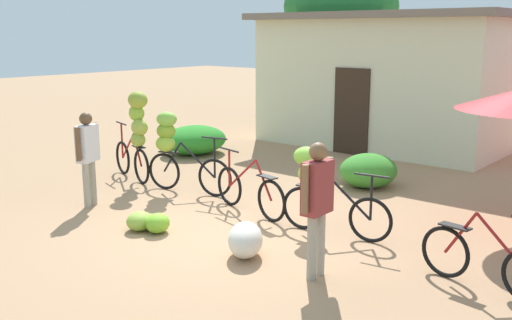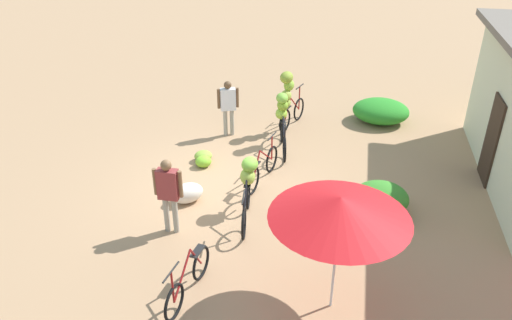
{
  "view_description": "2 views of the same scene",
  "coord_description": "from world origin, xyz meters",
  "px_view_note": "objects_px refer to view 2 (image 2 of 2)",
  "views": [
    {
      "loc": [
        5.49,
        -5.88,
        2.81
      ],
      "look_at": [
        -0.14,
        0.85,
        0.89
      ],
      "focal_mm": 41.32,
      "sensor_mm": 36.0,
      "label": 1
    },
    {
      "loc": [
        9.29,
        2.75,
        5.96
      ],
      "look_at": [
        0.99,
        1.02,
        1.29
      ],
      "focal_mm": 34.62,
      "sensor_mm": 36.0,
      "label": 2
    }
  ],
  "objects_px": {
    "bicycle_center_loaded": "(263,168)",
    "bicycle_by_shop": "(248,184)",
    "market_umbrella": "(340,208)",
    "bicycle_rightmost": "(188,280)",
    "banana_pile_on_ground": "(203,158)",
    "produce_sack": "(187,193)",
    "person_bystander": "(228,103)",
    "person_vendor": "(168,189)",
    "bicycle_near_pile": "(282,117)",
    "bicycle_leftmost": "(288,96)"
  },
  "relations": [
    {
      "from": "bicycle_center_loaded",
      "to": "bicycle_near_pile",
      "type": "bearing_deg",
      "value": 175.56
    },
    {
      "from": "bicycle_center_loaded",
      "to": "produce_sack",
      "type": "height_order",
      "value": "bicycle_center_loaded"
    },
    {
      "from": "bicycle_near_pile",
      "to": "person_bystander",
      "type": "distance_m",
      "value": 1.58
    },
    {
      "from": "bicycle_center_loaded",
      "to": "bicycle_by_shop",
      "type": "relative_size",
      "value": 1.03
    },
    {
      "from": "bicycle_near_pile",
      "to": "bicycle_rightmost",
      "type": "distance_m",
      "value": 5.78
    },
    {
      "from": "market_umbrella",
      "to": "bicycle_by_shop",
      "type": "distance_m",
      "value": 3.17
    },
    {
      "from": "market_umbrella",
      "to": "bicycle_by_shop",
      "type": "height_order",
      "value": "market_umbrella"
    },
    {
      "from": "bicycle_leftmost",
      "to": "bicycle_center_loaded",
      "type": "height_order",
      "value": "bicycle_leftmost"
    },
    {
      "from": "person_vendor",
      "to": "bicycle_by_shop",
      "type": "bearing_deg",
      "value": 123.22
    },
    {
      "from": "person_vendor",
      "to": "bicycle_near_pile",
      "type": "bearing_deg",
      "value": 159.37
    },
    {
      "from": "person_vendor",
      "to": "person_bystander",
      "type": "bearing_deg",
      "value": 179.9
    },
    {
      "from": "bicycle_leftmost",
      "to": "bicycle_by_shop",
      "type": "relative_size",
      "value": 1.05
    },
    {
      "from": "bicycle_rightmost",
      "to": "person_vendor",
      "type": "relative_size",
      "value": 0.99
    },
    {
      "from": "bicycle_by_shop",
      "to": "bicycle_rightmost",
      "type": "bearing_deg",
      "value": -10.0
    },
    {
      "from": "market_umbrella",
      "to": "banana_pile_on_ground",
      "type": "xyz_separation_m",
      "value": [
        -4.14,
        -3.43,
        -1.79
      ]
    },
    {
      "from": "bicycle_near_pile",
      "to": "produce_sack",
      "type": "distance_m",
      "value": 3.47
    },
    {
      "from": "person_bystander",
      "to": "banana_pile_on_ground",
      "type": "bearing_deg",
      "value": -7.14
    },
    {
      "from": "bicycle_leftmost",
      "to": "bicycle_rightmost",
      "type": "distance_m",
      "value": 6.82
    },
    {
      "from": "produce_sack",
      "to": "person_bystander",
      "type": "height_order",
      "value": "person_bystander"
    },
    {
      "from": "bicycle_near_pile",
      "to": "person_bystander",
      "type": "relative_size",
      "value": 1.1
    },
    {
      "from": "produce_sack",
      "to": "bicycle_leftmost",
      "type": "bearing_deg",
      "value": 158.94
    },
    {
      "from": "produce_sack",
      "to": "person_bystander",
      "type": "distance_m",
      "value": 3.48
    },
    {
      "from": "bicycle_leftmost",
      "to": "bicycle_near_pile",
      "type": "distance_m",
      "value": 1.05
    },
    {
      "from": "bicycle_near_pile",
      "to": "person_vendor",
      "type": "xyz_separation_m",
      "value": [
        4.09,
        -1.54,
        0.16
      ]
    },
    {
      "from": "bicycle_near_pile",
      "to": "banana_pile_on_ground",
      "type": "distance_m",
      "value": 2.3
    },
    {
      "from": "bicycle_rightmost",
      "to": "person_vendor",
      "type": "bearing_deg",
      "value": -151.26
    },
    {
      "from": "bicycle_rightmost",
      "to": "produce_sack",
      "type": "distance_m",
      "value": 2.85
    },
    {
      "from": "bicycle_near_pile",
      "to": "bicycle_rightmost",
      "type": "xyz_separation_m",
      "value": [
        5.73,
        -0.64,
        -0.48
      ]
    },
    {
      "from": "bicycle_rightmost",
      "to": "bicycle_center_loaded",
      "type": "bearing_deg",
      "value": 172.68
    },
    {
      "from": "banana_pile_on_ground",
      "to": "bicycle_leftmost",
      "type": "bearing_deg",
      "value": 143.64
    },
    {
      "from": "market_umbrella",
      "to": "banana_pile_on_ground",
      "type": "distance_m",
      "value": 5.67
    },
    {
      "from": "bicycle_by_shop",
      "to": "bicycle_rightmost",
      "type": "height_order",
      "value": "bicycle_by_shop"
    },
    {
      "from": "bicycle_rightmost",
      "to": "banana_pile_on_ground",
      "type": "bearing_deg",
      "value": -165.91
    },
    {
      "from": "bicycle_by_shop",
      "to": "person_vendor",
      "type": "height_order",
      "value": "person_vendor"
    },
    {
      "from": "bicycle_center_loaded",
      "to": "person_bystander",
      "type": "relative_size",
      "value": 1.1
    },
    {
      "from": "banana_pile_on_ground",
      "to": "person_vendor",
      "type": "relative_size",
      "value": 0.5
    },
    {
      "from": "produce_sack",
      "to": "person_bystander",
      "type": "xyz_separation_m",
      "value": [
        -3.41,
        0.04,
        0.72
      ]
    },
    {
      "from": "market_umbrella",
      "to": "bicycle_by_shop",
      "type": "bearing_deg",
      "value": -140.21
    },
    {
      "from": "produce_sack",
      "to": "banana_pile_on_ground",
      "type": "bearing_deg",
      "value": -174.29
    },
    {
      "from": "person_vendor",
      "to": "market_umbrella",
      "type": "bearing_deg",
      "value": 66.82
    },
    {
      "from": "market_umbrella",
      "to": "bicycle_center_loaded",
      "type": "height_order",
      "value": "market_umbrella"
    },
    {
      "from": "market_umbrella",
      "to": "person_bystander",
      "type": "height_order",
      "value": "market_umbrella"
    },
    {
      "from": "bicycle_center_loaded",
      "to": "person_bystander",
      "type": "bearing_deg",
      "value": -148.42
    },
    {
      "from": "banana_pile_on_ground",
      "to": "person_vendor",
      "type": "height_order",
      "value": "person_vendor"
    },
    {
      "from": "bicycle_center_loaded",
      "to": "produce_sack",
      "type": "xyz_separation_m",
      "value": [
        1.15,
        -1.43,
        -0.14
      ]
    },
    {
      "from": "banana_pile_on_ground",
      "to": "produce_sack",
      "type": "bearing_deg",
      "value": 5.71
    },
    {
      "from": "bicycle_near_pile",
      "to": "market_umbrella",
      "type": "bearing_deg",
      "value": 17.14
    },
    {
      "from": "market_umbrella",
      "to": "produce_sack",
      "type": "relative_size",
      "value": 3.02
    },
    {
      "from": "market_umbrella",
      "to": "person_vendor",
      "type": "bearing_deg",
      "value": -113.18
    },
    {
      "from": "market_umbrella",
      "to": "bicycle_rightmost",
      "type": "xyz_separation_m",
      "value": [
        0.26,
        -2.33,
        -1.59
      ]
    }
  ]
}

